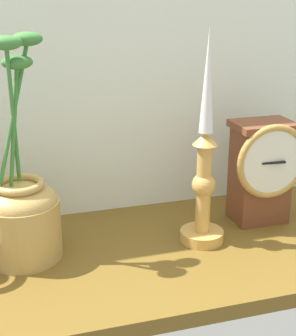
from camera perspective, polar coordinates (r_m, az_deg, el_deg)
The scene contains 5 objects.
ground_plane at distance 85.97cm, azimuth -0.95°, elevation -9.69°, with size 100.00×36.00×2.40cm, color brown.
back_wall at distance 93.32cm, azimuth -4.32°, elevation 14.40°, with size 120.00×2.00×65.00cm, color white.
mantel_clock at distance 94.14cm, azimuth 12.26°, elevation -0.17°, with size 13.06×8.56×18.72cm.
candlestick_tall_left at distance 84.36cm, azimuth 6.09°, elevation -0.60°, with size 7.22×7.22×34.74cm.
brass_vase_jar at distance 82.84cm, azimuth -13.48°, elevation -4.70°, with size 11.75×11.75×34.24cm.
Camera 1 is at (-20.54, -72.15, 40.79)cm, focal length 56.34 mm.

